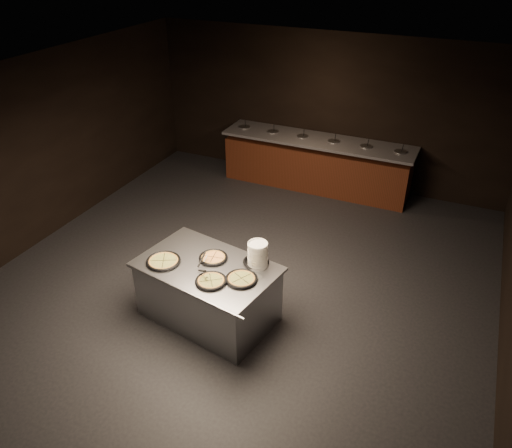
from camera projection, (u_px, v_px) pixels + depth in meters
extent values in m
cube|color=black|center=(236.00, 287.00, 7.22)|extent=(7.00, 8.00, 0.01)
cube|color=black|center=(231.00, 87.00, 5.72)|extent=(7.00, 8.00, 0.01)
cube|color=black|center=(326.00, 110.00, 9.60)|extent=(7.00, 0.01, 2.90)
cube|color=black|center=(31.00, 155.00, 7.71)|extent=(0.01, 8.00, 2.90)
cube|color=#501F12|center=(316.00, 167.00, 9.79)|extent=(3.60, 0.75, 0.85)
cube|color=slate|center=(318.00, 140.00, 9.51)|extent=(3.70, 0.83, 0.05)
cube|color=#3C220D|center=(315.00, 184.00, 9.99)|extent=(3.60, 0.69, 0.08)
cylinder|color=#B0B2B7|center=(244.00, 129.00, 10.05)|extent=(0.22, 0.22, 0.08)
cylinder|color=#4E8033|center=(244.00, 127.00, 10.04)|extent=(0.19, 0.19, 0.02)
cylinder|color=black|center=(245.00, 124.00, 9.97)|extent=(0.04, 0.10, 0.19)
cylinder|color=#B0B2B7|center=(273.00, 133.00, 9.83)|extent=(0.22, 0.22, 0.08)
cylinder|color=#4E8033|center=(273.00, 132.00, 9.82)|extent=(0.19, 0.19, 0.02)
cylinder|color=black|center=(274.00, 128.00, 9.75)|extent=(0.04, 0.10, 0.19)
cylinder|color=#B0B2B7|center=(302.00, 138.00, 9.61)|extent=(0.22, 0.22, 0.08)
cylinder|color=#4E8033|center=(303.00, 137.00, 9.60)|extent=(0.19, 0.19, 0.02)
cylinder|color=black|center=(304.00, 133.00, 9.53)|extent=(0.04, 0.10, 0.19)
cylinder|color=#B0B2B7|center=(333.00, 143.00, 9.40)|extent=(0.22, 0.22, 0.08)
cylinder|color=#4E8033|center=(334.00, 141.00, 9.38)|extent=(0.19, 0.19, 0.02)
cylinder|color=black|center=(335.00, 138.00, 9.31)|extent=(0.04, 0.10, 0.19)
cylinder|color=#B0B2B7|center=(366.00, 148.00, 9.18)|extent=(0.22, 0.22, 0.08)
cylinder|color=#4E8033|center=(366.00, 147.00, 9.16)|extent=(0.19, 0.19, 0.02)
cylinder|color=black|center=(368.00, 143.00, 9.09)|extent=(0.04, 0.10, 0.19)
cylinder|color=#B0B2B7|center=(400.00, 153.00, 8.96)|extent=(0.22, 0.22, 0.08)
cylinder|color=#4E8033|center=(400.00, 152.00, 8.94)|extent=(0.19, 0.19, 0.02)
cylinder|color=black|center=(402.00, 148.00, 8.87)|extent=(0.04, 0.10, 0.19)
cube|color=#B0B2B7|center=(208.00, 294.00, 6.50)|extent=(1.81, 1.29, 0.74)
cube|color=#B0B2B7|center=(207.00, 267.00, 6.27)|extent=(1.90, 1.38, 0.04)
cylinder|color=#B0B2B7|center=(184.00, 292.00, 5.85)|extent=(1.71, 0.35, 0.04)
cylinder|color=silver|center=(258.00, 255.00, 6.17)|extent=(0.25, 0.25, 0.33)
cylinder|color=black|center=(163.00, 262.00, 6.32)|extent=(0.41, 0.41, 0.01)
torus|color=black|center=(163.00, 261.00, 6.31)|extent=(0.44, 0.44, 0.04)
torus|color=#A9772B|center=(163.00, 261.00, 6.31)|extent=(0.38, 0.38, 0.03)
cylinder|color=tan|center=(163.00, 261.00, 6.31)|extent=(0.33, 0.33, 0.02)
cube|color=black|center=(163.00, 260.00, 6.31)|extent=(0.16, 0.30, 0.00)
cube|color=black|center=(163.00, 260.00, 6.31)|extent=(0.30, 0.16, 0.00)
cylinder|color=black|center=(213.00, 258.00, 6.39)|extent=(0.35, 0.35, 0.01)
torus|color=black|center=(213.00, 257.00, 6.38)|extent=(0.37, 0.37, 0.04)
torus|color=#A9772B|center=(213.00, 257.00, 6.38)|extent=(0.31, 0.31, 0.03)
cylinder|color=#E79D54|center=(213.00, 257.00, 6.38)|extent=(0.27, 0.27, 0.02)
cube|color=black|center=(213.00, 257.00, 6.37)|extent=(0.05, 0.26, 0.00)
cube|color=black|center=(213.00, 257.00, 6.37)|extent=(0.26, 0.05, 0.00)
cylinder|color=black|center=(256.00, 263.00, 6.30)|extent=(0.31, 0.31, 0.01)
torus|color=black|center=(256.00, 262.00, 6.30)|extent=(0.33, 0.33, 0.04)
cylinder|color=black|center=(211.00, 282.00, 5.97)|extent=(0.36, 0.36, 0.01)
torus|color=black|center=(211.00, 281.00, 5.96)|extent=(0.39, 0.39, 0.04)
torus|color=#A9772B|center=(211.00, 281.00, 5.96)|extent=(0.32, 0.32, 0.03)
cylinder|color=tan|center=(211.00, 281.00, 5.96)|extent=(0.28, 0.28, 0.02)
cube|color=black|center=(211.00, 280.00, 5.95)|extent=(0.23, 0.17, 0.00)
cube|color=black|center=(211.00, 280.00, 5.95)|extent=(0.17, 0.23, 0.00)
cylinder|color=black|center=(242.00, 280.00, 6.00)|extent=(0.37, 0.37, 0.01)
torus|color=black|center=(241.00, 279.00, 5.99)|extent=(0.40, 0.40, 0.04)
torus|color=#A9772B|center=(241.00, 279.00, 5.99)|extent=(0.33, 0.33, 0.03)
cylinder|color=tan|center=(241.00, 279.00, 5.99)|extent=(0.29, 0.29, 0.02)
cube|color=black|center=(241.00, 278.00, 5.99)|extent=(0.14, 0.26, 0.00)
cube|color=black|center=(241.00, 278.00, 5.99)|extent=(0.26, 0.14, 0.00)
cube|color=#B0B2B7|center=(209.00, 258.00, 6.37)|extent=(0.09, 0.11, 0.00)
cylinder|color=black|center=(202.00, 259.00, 6.20)|extent=(0.02, 0.21, 0.13)
cylinder|color=#B0B2B7|center=(205.00, 259.00, 6.29)|extent=(0.01, 0.11, 0.08)
cube|color=#B0B2B7|center=(210.00, 283.00, 5.91)|extent=(0.15, 0.14, 0.00)
cylinder|color=black|center=(202.00, 271.00, 5.99)|extent=(0.19, 0.14, 0.14)
cylinder|color=#B0B2B7|center=(206.00, 278.00, 5.96)|extent=(0.10, 0.07, 0.09)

